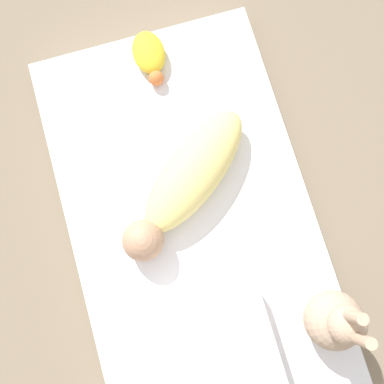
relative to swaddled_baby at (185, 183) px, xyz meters
name	(u,v)px	position (x,y,z in m)	size (l,w,h in m)	color
ground_plane	(190,220)	(0.10, -0.01, -0.21)	(12.00, 12.00, 0.00)	#7A6B56
bed_mattress	(190,217)	(0.10, -0.01, -0.14)	(1.37, 0.81, 0.14)	white
swaddled_baby	(185,183)	(0.00, 0.00, 0.00)	(0.47, 0.54, 0.14)	#EFDB7F
pillow	(216,347)	(0.52, -0.05, -0.01)	(0.32, 0.35, 0.11)	white
bunny_plush	(336,321)	(0.54, 0.31, 0.06)	(0.18, 0.18, 0.36)	tan
turtle_plush	(149,55)	(-0.48, 0.01, -0.03)	(0.21, 0.11, 0.07)	yellow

